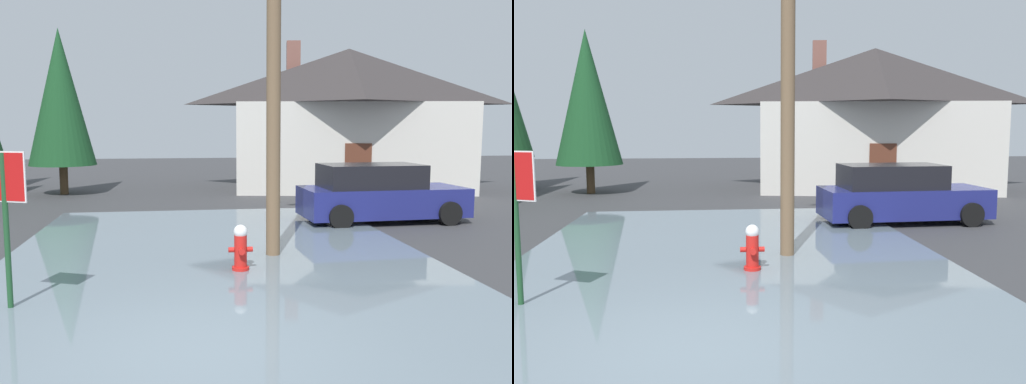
% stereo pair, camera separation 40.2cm
% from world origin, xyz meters
% --- Properties ---
extents(ground_plane, '(80.00, 80.00, 0.10)m').
position_xyz_m(ground_plane, '(0.00, 0.00, -0.05)').
color(ground_plane, '#38383A').
extents(flood_puddle, '(8.35, 12.82, 0.05)m').
position_xyz_m(flood_puddle, '(0.55, 4.19, 0.02)').
color(flood_puddle, slate).
rests_on(flood_puddle, ground).
extents(stop_sign_near, '(0.66, 0.29, 2.27)m').
position_xyz_m(stop_sign_near, '(-2.59, 1.87, 1.62)').
color(stop_sign_near, '#1E4C28').
rests_on(stop_sign_near, ground).
extents(fire_hydrant, '(0.44, 0.37, 0.87)m').
position_xyz_m(fire_hydrant, '(0.89, 3.42, 0.43)').
color(fire_hydrant, red).
rests_on(fire_hydrant, ground).
extents(house, '(10.80, 7.72, 6.33)m').
position_xyz_m(house, '(6.96, 16.34, 3.05)').
color(house, beige).
rests_on(house, ground).
extents(parked_car, '(4.55, 2.20, 1.59)m').
position_xyz_m(parked_car, '(5.26, 8.13, 0.76)').
color(parked_car, navy).
rests_on(parked_car, ground).
extents(pine_tree_far_center, '(2.53, 2.53, 6.33)m').
position_xyz_m(pine_tree_far_center, '(-4.63, 15.71, 3.72)').
color(pine_tree_far_center, '#4C3823').
rests_on(pine_tree_far_center, ground).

